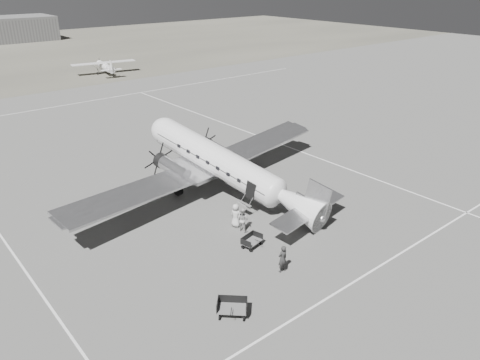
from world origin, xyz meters
The scene contains 11 objects.
ground centered at (0.00, 0.00, 0.00)m, with size 260.00×260.00×0.00m, color slate.
taxi_line_near centered at (0.00, -14.00, 0.01)m, with size 60.00×0.15×0.01m, color silver.
taxi_line_right centered at (12.00, 0.00, 0.01)m, with size 0.15×80.00×0.01m, color silver.
taxi_line_horizon centered at (0.00, 40.00, 0.01)m, with size 90.00×0.15×0.01m, color silver.
dc3_airliner centered at (-1.11, 0.88, 2.74)m, with size 28.72×19.93×5.47m, color #BCBCBE, non-canonical shape.
light_plane_right centered at (14.22, 57.84, 1.26)m, with size 12.10×9.81×2.51m, color silver, non-canonical shape.
baggage_cart_near centered at (-4.74, -6.81, 0.44)m, with size 1.55×1.09×0.87m, color #5E5E5E, non-canonical shape.
baggage_cart_far centered at (-10.33, -11.57, 0.50)m, with size 1.77×1.25×1.00m, color #5E5E5E, non-canonical shape.
ground_crew centered at (-5.18, -10.31, 0.95)m, with size 0.70×0.46×1.91m, color #2A2A2A.
ramp_agent centered at (-3.74, -4.63, 0.94)m, with size 0.91×0.71×1.87m, color #AEAEAC.
passenger centered at (-3.76, -3.82, 0.93)m, with size 0.91×0.59×1.87m, color silver.
Camera 1 is at (-23.40, -28.05, 17.66)m, focal length 35.00 mm.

